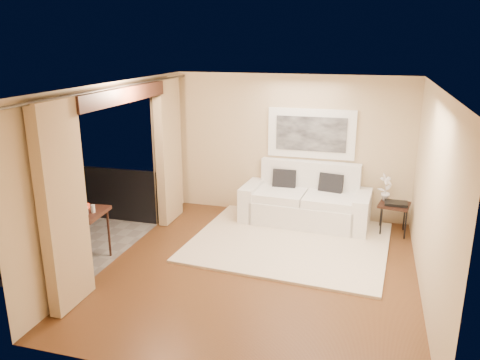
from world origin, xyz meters
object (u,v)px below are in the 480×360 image
(side_table, at_px, (394,207))
(balcony_chair_far, at_px, (65,211))
(ice_bucket, at_px, (75,201))
(bistro_table, at_px, (80,217))
(balcony_chair_near, at_px, (56,221))
(orchid, at_px, (386,188))
(sofa, at_px, (306,202))

(side_table, height_order, balcony_chair_far, balcony_chair_far)
(balcony_chair_far, relative_size, ice_bucket, 4.37)
(bistro_table, xyz_separation_m, balcony_chair_near, (-0.40, -0.04, -0.10))
(side_table, distance_m, bistro_table, 5.22)
(bistro_table, height_order, balcony_chair_near, balcony_chair_near)
(side_table, bearing_deg, ice_bucket, -154.01)
(side_table, bearing_deg, balcony_chair_far, -161.80)
(bistro_table, distance_m, ice_bucket, 0.28)
(orchid, bearing_deg, sofa, -179.15)
(orchid, distance_m, ice_bucket, 5.22)
(ice_bucket, bearing_deg, orchid, 28.04)
(sofa, distance_m, orchid, 1.45)
(balcony_chair_near, bearing_deg, orchid, 31.63)
(orchid, height_order, balcony_chair_far, orchid)
(orchid, height_order, balcony_chair_near, balcony_chair_near)
(bistro_table, xyz_separation_m, balcony_chair_far, (-0.79, 0.68, -0.24))
(balcony_chair_far, relative_size, balcony_chair_near, 0.81)
(balcony_chair_far, bearing_deg, bistro_table, 134.15)
(orchid, height_order, bistro_table, orchid)
(orchid, relative_size, bistro_table, 0.60)
(side_table, distance_m, balcony_chair_near, 5.60)
(sofa, relative_size, balcony_chair_near, 2.18)
(side_table, xyz_separation_m, bistro_table, (-4.60, -2.46, 0.25))
(side_table, relative_size, orchid, 1.19)
(bistro_table, relative_size, balcony_chair_far, 0.94)
(sofa, bearing_deg, bistro_table, -136.28)
(sofa, distance_m, ice_bucket, 4.07)
(balcony_chair_near, distance_m, ice_bucket, 0.41)
(sofa, bearing_deg, balcony_chair_near, -139.28)
(sofa, xyz_separation_m, orchid, (1.39, 0.02, 0.40))
(sofa, bearing_deg, balcony_chair_far, -150.25)
(balcony_chair_far, height_order, ice_bucket, ice_bucket)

